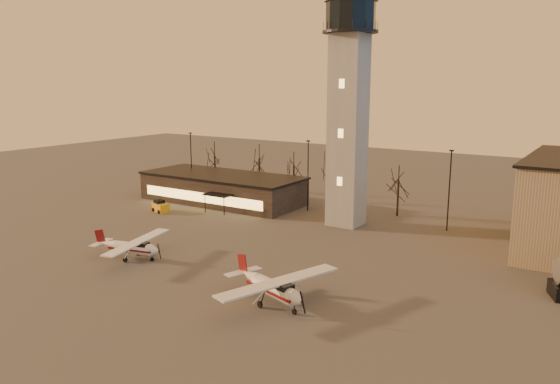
% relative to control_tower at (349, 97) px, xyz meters
% --- Properties ---
extents(ground, '(220.00, 220.00, 0.00)m').
position_rel_control_tower_xyz_m(ground, '(0.00, -30.00, -16.33)').
color(ground, '#3D3A38').
rests_on(ground, ground).
extents(control_tower, '(6.80, 6.80, 32.60)m').
position_rel_control_tower_xyz_m(control_tower, '(0.00, 0.00, 0.00)').
color(control_tower, gray).
rests_on(control_tower, ground).
extents(terminal, '(25.40, 12.20, 4.30)m').
position_rel_control_tower_xyz_m(terminal, '(-21.99, 1.98, -14.17)').
color(terminal, black).
rests_on(terminal, ground).
extents(light_poles, '(58.50, 12.25, 10.14)m').
position_rel_control_tower_xyz_m(light_poles, '(0.50, 1.00, -10.92)').
color(light_poles, black).
rests_on(light_poles, ground).
extents(tree_row, '(37.20, 9.20, 8.80)m').
position_rel_control_tower_xyz_m(tree_row, '(-13.70, 9.16, -10.39)').
color(tree_row, black).
rests_on(tree_row, ground).
extents(cessna_front, '(9.55, 11.72, 3.28)m').
position_rel_control_tower_xyz_m(cessna_front, '(6.70, -26.84, -15.20)').
color(cessna_front, silver).
rests_on(cessna_front, ground).
extents(cessna_rear, '(8.33, 10.43, 2.88)m').
position_rel_control_tower_xyz_m(cessna_rear, '(-12.27, -24.79, -15.34)').
color(cessna_rear, white).
rests_on(cessna_rear, ground).
extents(service_cart, '(2.94, 2.31, 1.67)m').
position_rel_control_tower_xyz_m(service_cart, '(-25.33, -7.98, -15.69)').
color(service_cart, orange).
rests_on(service_cart, ground).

